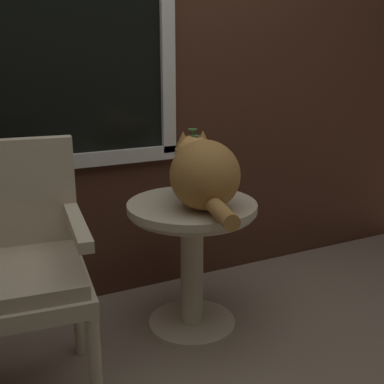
# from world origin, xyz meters

# --- Properties ---
(ground_plane) EXTENTS (6.00, 6.00, 0.00)m
(ground_plane) POSITION_xyz_m (0.00, 0.00, 0.00)
(ground_plane) COLOR gray
(back_wall) EXTENTS (4.00, 0.07, 2.60)m
(back_wall) POSITION_xyz_m (-0.01, 0.70, 1.30)
(back_wall) COLOR #47281C
(back_wall) RESTS_ON ground_plane
(wicker_side_table) EXTENTS (0.58, 0.58, 0.62)m
(wicker_side_table) POSITION_xyz_m (0.11, 0.20, 0.44)
(wicker_side_table) COLOR beige
(wicker_side_table) RESTS_ON ground_plane
(wicker_chair) EXTENTS (0.61, 0.57, 0.95)m
(wicker_chair) POSITION_xyz_m (-0.69, 0.08, 0.55)
(wicker_chair) COLOR beige
(wicker_chair) RESTS_ON ground_plane
(cat) EXTENTS (0.36, 0.64, 0.31)m
(cat) POSITION_xyz_m (0.13, 0.12, 0.77)
(cat) COLOR #AD7A3D
(cat) RESTS_ON wicker_side_table
(pewter_vase_with_ivy) EXTENTS (0.12, 0.13, 0.31)m
(pewter_vase_with_ivy) POSITION_xyz_m (0.17, 0.33, 0.71)
(pewter_vase_with_ivy) COLOR slate
(pewter_vase_with_ivy) RESTS_ON wicker_side_table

